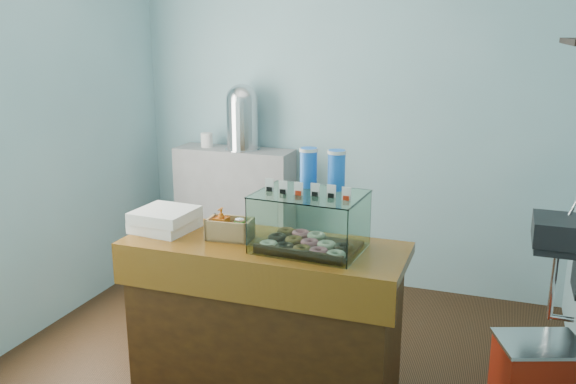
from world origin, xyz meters
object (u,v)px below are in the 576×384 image
at_px(counter, 264,315).
at_px(display_case, 311,217).
at_px(red_cooler, 537,374).
at_px(coffee_urn, 242,116).

xyz_separation_m(counter, display_case, (0.27, 0.03, 0.62)).
bearing_deg(red_cooler, display_case, 173.55).
xyz_separation_m(counter, coffee_urn, (-0.81, 1.57, 0.93)).
distance_m(counter, coffee_urn, 2.00).
distance_m(display_case, coffee_urn, 1.91).
relative_size(coffee_urn, red_cooler, 1.00).
height_order(counter, display_case, display_case).
bearing_deg(red_cooler, counter, 172.23).
height_order(display_case, coffee_urn, coffee_urn).
height_order(display_case, red_cooler, display_case).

